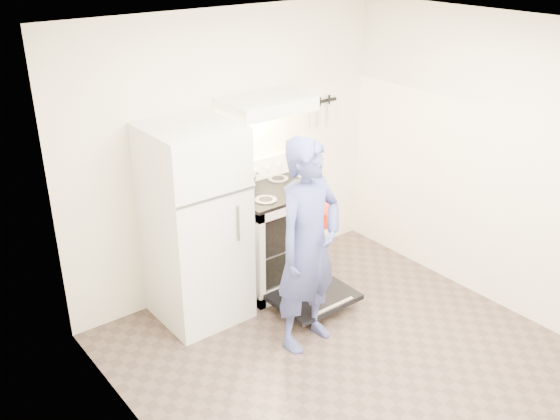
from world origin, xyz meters
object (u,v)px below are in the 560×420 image
object	(u,v)px
refrigerator	(196,225)
person	(308,246)
tea_kettle	(245,175)
stove_body	(272,239)
dutch_oven	(317,216)

from	to	relation	value
refrigerator	person	world-z (taller)	person
refrigerator	tea_kettle	bearing A→B (deg)	14.28
stove_body	tea_kettle	distance (m)	0.68
refrigerator	stove_body	size ratio (longest dim) A/B	1.85
stove_body	tea_kettle	size ratio (longest dim) A/B	3.12
stove_body	dutch_oven	xyz separation A→B (m)	(-0.02, -0.63, 0.47)
tea_kettle	dutch_oven	world-z (taller)	tea_kettle
refrigerator	stove_body	world-z (taller)	refrigerator
stove_body	refrigerator	bearing A→B (deg)	-178.23
refrigerator	tea_kettle	world-z (taller)	refrigerator
tea_kettle	refrigerator	bearing A→B (deg)	-165.72
stove_body	dutch_oven	size ratio (longest dim) A/B	2.70
refrigerator	tea_kettle	distance (m)	0.68
dutch_oven	person	bearing A→B (deg)	-139.87
tea_kettle	dutch_oven	bearing A→B (deg)	-76.83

